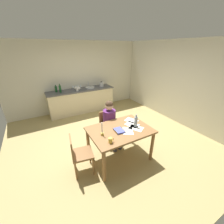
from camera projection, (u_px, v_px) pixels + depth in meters
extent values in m
cube|color=tan|center=(109.00, 140.00, 3.97)|extent=(5.20, 5.20, 0.04)
cube|color=beige|center=(77.00, 77.00, 5.47)|extent=(5.20, 0.12, 2.60)
cube|color=beige|center=(179.00, 83.00, 4.57)|extent=(0.12, 5.20, 2.60)
cube|color=beige|center=(82.00, 101.00, 5.55)|extent=(2.48, 0.60, 0.86)
cube|color=#4C4C51|center=(81.00, 90.00, 5.36)|extent=(2.52, 0.64, 0.04)
cube|color=olive|center=(120.00, 130.00, 3.01)|extent=(1.30, 0.94, 0.04)
cylinder|color=olive|center=(104.00, 167.00, 2.58)|extent=(0.07, 0.07, 0.73)
cylinder|color=olive|center=(152.00, 146.00, 3.11)|extent=(0.07, 0.07, 0.73)
cylinder|color=olive|center=(88.00, 143.00, 3.23)|extent=(0.07, 0.07, 0.73)
cylinder|color=olive|center=(130.00, 129.00, 3.76)|extent=(0.07, 0.07, 0.73)
cube|color=olive|center=(109.00, 128.00, 3.68)|extent=(0.43, 0.43, 0.04)
cube|color=olive|center=(105.00, 118.00, 3.74)|extent=(0.36, 0.05, 0.40)
cylinder|color=olive|center=(107.00, 140.00, 3.57)|extent=(0.04, 0.04, 0.44)
cylinder|color=olive|center=(118.00, 136.00, 3.74)|extent=(0.04, 0.04, 0.44)
cylinder|color=olive|center=(101.00, 134.00, 3.83)|extent=(0.04, 0.04, 0.44)
cylinder|color=olive|center=(111.00, 130.00, 3.99)|extent=(0.04, 0.04, 0.44)
cylinder|color=#592666|center=(109.00, 119.00, 3.56)|extent=(0.34, 0.34, 0.50)
sphere|color=#D8AD8C|center=(109.00, 106.00, 3.41)|extent=(0.20, 0.20, 0.20)
sphere|color=#473323|center=(109.00, 105.00, 3.39)|extent=(0.19, 0.19, 0.19)
cylinder|color=#383847|center=(111.00, 132.00, 3.48)|extent=(0.16, 0.39, 0.13)
cylinder|color=#383847|center=(115.00, 143.00, 3.43)|extent=(0.10, 0.10, 0.45)
cylinder|color=#383847|center=(116.00, 130.00, 3.56)|extent=(0.16, 0.39, 0.13)
cylinder|color=#383847|center=(120.00, 141.00, 3.51)|extent=(0.10, 0.10, 0.45)
cube|color=olive|center=(82.00, 154.00, 2.78)|extent=(0.46, 0.46, 0.04)
cube|color=olive|center=(71.00, 147.00, 2.63)|extent=(0.09, 0.36, 0.40)
cylinder|color=olive|center=(93.00, 166.00, 2.78)|extent=(0.04, 0.04, 0.44)
cylinder|color=olive|center=(90.00, 155.00, 3.07)|extent=(0.04, 0.04, 0.44)
cylinder|color=olive|center=(76.00, 171.00, 2.68)|extent=(0.04, 0.04, 0.44)
cylinder|color=olive|center=(74.00, 159.00, 2.97)|extent=(0.04, 0.04, 0.44)
cylinder|color=#F2CC4C|center=(110.00, 140.00, 2.56)|extent=(0.07, 0.07, 0.10)
torus|color=#F2CC4C|center=(112.00, 139.00, 2.58)|extent=(0.07, 0.01, 0.07)
cylinder|color=gold|center=(102.00, 134.00, 2.79)|extent=(0.06, 0.06, 0.05)
cylinder|color=white|center=(102.00, 128.00, 2.73)|extent=(0.02, 0.02, 0.23)
cube|color=#5158B4|center=(119.00, 131.00, 2.92)|extent=(0.18, 0.24, 0.03)
cube|color=brown|center=(119.00, 130.00, 2.93)|extent=(0.20, 0.24, 0.03)
cube|color=white|center=(131.00, 120.00, 3.36)|extent=(0.32, 0.36, 0.00)
cube|color=white|center=(136.00, 128.00, 3.05)|extent=(0.33, 0.36, 0.00)
cube|color=white|center=(132.00, 124.00, 3.18)|extent=(0.31, 0.35, 0.00)
cube|color=white|center=(128.00, 131.00, 2.95)|extent=(0.33, 0.36, 0.00)
cylinder|color=#8C999E|center=(136.00, 122.00, 3.05)|extent=(0.07, 0.07, 0.24)
cylinder|color=#8C999E|center=(136.00, 116.00, 2.99)|extent=(0.03, 0.03, 0.06)
cylinder|color=#B2B7BC|center=(90.00, 88.00, 5.51)|extent=(0.36, 0.36, 0.04)
cylinder|color=silver|center=(88.00, 84.00, 5.59)|extent=(0.02, 0.02, 0.24)
cylinder|color=#194C23|center=(56.00, 89.00, 5.00)|extent=(0.08, 0.08, 0.20)
cylinder|color=#194C23|center=(56.00, 86.00, 4.95)|extent=(0.03, 0.03, 0.05)
cylinder|color=#194C23|center=(60.00, 89.00, 4.94)|extent=(0.08, 0.08, 0.24)
cylinder|color=#194C23|center=(60.00, 85.00, 4.88)|extent=(0.03, 0.03, 0.06)
ellipsoid|color=white|center=(77.00, 88.00, 5.29)|extent=(0.24, 0.24, 0.11)
cylinder|color=#B7BABF|center=(101.00, 84.00, 5.70)|extent=(0.18, 0.18, 0.18)
cone|color=#262628|center=(101.00, 82.00, 5.66)|extent=(0.11, 0.11, 0.04)
cylinder|color=silver|center=(81.00, 88.00, 5.49)|extent=(0.06, 0.06, 0.00)
cylinder|color=silver|center=(81.00, 87.00, 5.48)|extent=(0.01, 0.01, 0.07)
cone|color=silver|center=(81.00, 85.00, 5.45)|extent=(0.07, 0.07, 0.08)
cylinder|color=silver|center=(78.00, 89.00, 5.44)|extent=(0.06, 0.06, 0.00)
cylinder|color=silver|center=(78.00, 88.00, 5.43)|extent=(0.01, 0.01, 0.07)
cone|color=silver|center=(78.00, 86.00, 5.40)|extent=(0.07, 0.07, 0.08)
cylinder|color=silver|center=(76.00, 89.00, 5.40)|extent=(0.06, 0.06, 0.00)
cylinder|color=silver|center=(76.00, 88.00, 5.39)|extent=(0.01, 0.01, 0.07)
cone|color=silver|center=(75.00, 86.00, 5.35)|extent=(0.07, 0.07, 0.08)
cylinder|color=silver|center=(73.00, 89.00, 5.36)|extent=(0.06, 0.06, 0.00)
cylinder|color=silver|center=(73.00, 88.00, 5.35)|extent=(0.01, 0.01, 0.07)
cone|color=silver|center=(73.00, 86.00, 5.31)|extent=(0.07, 0.07, 0.08)
cylinder|color=white|center=(77.00, 90.00, 5.13)|extent=(0.08, 0.08, 0.10)
torus|color=white|center=(78.00, 89.00, 5.15)|extent=(0.07, 0.01, 0.07)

